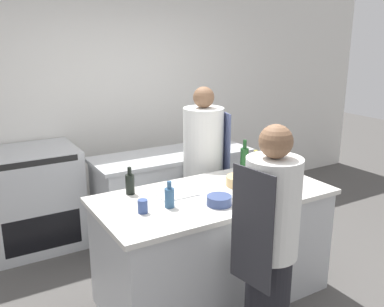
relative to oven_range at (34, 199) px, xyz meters
The scene contains 15 objects.
ground_plane 2.10m from the oven_range, 56.87° to the right, with size 16.00×16.00×0.00m, color #4C4947.
wall_back 1.48m from the oven_range, 20.99° to the left, with size 8.00×0.06×2.80m.
prep_counter 2.03m from the oven_range, 56.87° to the right, with size 1.92×0.93×0.93m.
pass_counter 1.46m from the oven_range, 19.10° to the right, with size 1.74×0.65×0.93m.
oven_range is the anchor object (origin of this frame).
chef_at_prep_near 2.69m from the oven_range, 66.66° to the right, with size 0.40×0.38×1.64m.
chef_at_stove 1.79m from the oven_range, 31.83° to the right, with size 0.45×0.43×1.69m.
bottle_olive_oil 1.95m from the oven_range, 69.18° to the right, with size 0.08×0.08×0.20m.
bottle_vinegar 2.22m from the oven_range, 38.29° to the right, with size 0.08×0.08×0.29m.
bottle_wine 1.55m from the oven_range, 68.99° to the right, with size 0.07×0.07×0.23m.
bottle_cooking_oil 2.31m from the oven_range, 37.09° to the right, with size 0.08×0.08×0.18m.
bowl_mixing_large 2.23m from the oven_range, 49.79° to the right, with size 0.25×0.25×0.08m.
bowl_prep_small 2.22m from the oven_range, 62.20° to the right, with size 0.19×0.19×0.07m.
cup 1.88m from the oven_range, 75.43° to the right, with size 0.07×0.07×0.10m.
cutting_board 1.84m from the oven_range, 62.10° to the right, with size 0.32×0.19×0.01m.
Camera 1 is at (-1.80, -2.69, 2.19)m, focal length 40.00 mm.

